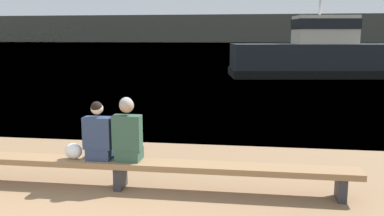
# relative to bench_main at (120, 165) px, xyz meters

# --- Properties ---
(water_surface) EXTENTS (240.00, 240.00, 0.00)m
(water_surface) POSITION_rel_bench_main_xyz_m (-0.27, 122.90, -0.37)
(water_surface) COLOR teal
(water_surface) RESTS_ON ground
(far_shoreline) EXTENTS (600.00, 12.00, 9.41)m
(far_shoreline) POSITION_rel_bench_main_xyz_m (-0.27, 147.46, 4.34)
(far_shoreline) COLOR #4C4C42
(far_shoreline) RESTS_ON ground
(bench_main) EXTENTS (7.31, 0.43, 0.45)m
(bench_main) POSITION_rel_bench_main_xyz_m (0.00, 0.00, 0.00)
(bench_main) COLOR #8E6B47
(bench_main) RESTS_ON ground
(person_left) EXTENTS (0.43, 0.38, 0.94)m
(person_left) POSITION_rel_bench_main_xyz_m (-0.34, 0.00, 0.47)
(person_left) COLOR navy
(person_left) RESTS_ON bench_main
(person_right) EXTENTS (0.43, 0.39, 1.01)m
(person_right) POSITION_rel_bench_main_xyz_m (0.14, 0.00, 0.53)
(person_right) COLOR #2D4C3D
(person_right) RESTS_ON bench_main
(shopping_bag) EXTENTS (0.28, 0.20, 0.25)m
(shopping_bag) POSITION_rel_bench_main_xyz_m (-0.76, -0.01, 0.20)
(shopping_bag) COLOR white
(shopping_bag) RESTS_ON bench_main
(tugboat_red) EXTENTS (10.32, 5.14, 6.74)m
(tugboat_red) POSITION_rel_bench_main_xyz_m (5.62, 19.77, 0.76)
(tugboat_red) COLOR black
(tugboat_red) RESTS_ON water_surface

